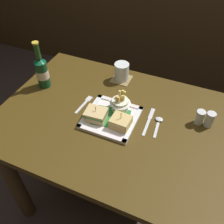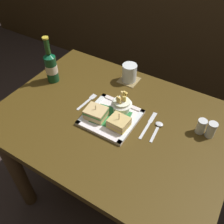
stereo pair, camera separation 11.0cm
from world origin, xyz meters
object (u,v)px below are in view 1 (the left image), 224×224
object	(u,v)px
dining_table	(113,140)
beer_bottle	(42,71)
square_plate	(111,118)
knife	(149,120)
spoon	(158,122)
pepper_shaker	(209,120)
sandwich_half_left	(96,115)
fries_cup	(120,103)
sandwich_half_right	(121,122)
fork	(85,103)
salt_shaker	(199,118)
water_glass	(122,73)

from	to	relation	value
dining_table	beer_bottle	size ratio (longest dim) A/B	4.23
square_plate	knife	bearing A→B (deg)	19.86
spoon	pepper_shaker	bearing A→B (deg)	18.90
sandwich_half_left	beer_bottle	world-z (taller)	beer_bottle
fries_cup	knife	size ratio (longest dim) A/B	0.62
sandwich_half_left	pepper_shaker	size ratio (longest dim) A/B	1.33
sandwich_half_right	pepper_shaker	world-z (taller)	sandwich_half_right
fork	pepper_shaker	distance (m)	0.57
sandwich_half_left	beer_bottle	size ratio (longest dim) A/B	0.40
fork	spoon	xyz separation A→B (m)	(0.36, 0.02, 0.00)
sandwich_half_left	fork	size ratio (longest dim) A/B	0.73
spoon	pepper_shaker	distance (m)	0.22
sandwich_half_right	salt_shaker	xyz separation A→B (m)	(0.31, 0.16, -0.00)
sandwich_half_right	fries_cup	bearing A→B (deg)	113.53
beer_bottle	sandwich_half_left	bearing A→B (deg)	-18.24
fries_cup	sandwich_half_left	bearing A→B (deg)	-128.43
sandwich_half_right	salt_shaker	distance (m)	0.35
sandwich_half_left	sandwich_half_right	world-z (taller)	sandwich_half_right
sandwich_half_left	knife	world-z (taller)	sandwich_half_left
water_glass	spoon	world-z (taller)	water_glass
dining_table	fries_cup	bearing A→B (deg)	78.20
beer_bottle	pepper_shaker	size ratio (longest dim) A/B	3.36
salt_shaker	square_plate	bearing A→B (deg)	-160.23
fries_cup	fork	xyz separation A→B (m)	(-0.18, -0.02, -0.05)
beer_bottle	fries_cup	bearing A→B (deg)	-2.66
beer_bottle	salt_shaker	distance (m)	0.78
water_glass	fork	size ratio (longest dim) A/B	0.68
square_plate	water_glass	xyz separation A→B (m)	(-0.07, 0.29, 0.04)
dining_table	sandwich_half_right	xyz separation A→B (m)	(0.05, -0.04, 0.19)
sandwich_half_left	fork	xyz separation A→B (m)	(-0.10, 0.07, -0.03)
knife	pepper_shaker	xyz separation A→B (m)	(0.25, 0.07, 0.03)
knife	salt_shaker	distance (m)	0.22
square_plate	spoon	bearing A→B (deg)	16.86
dining_table	sandwich_half_right	distance (m)	0.20
spoon	sandwich_half_left	bearing A→B (deg)	-160.55
fork	water_glass	bearing A→B (deg)	69.99
fries_cup	fork	size ratio (longest dim) A/B	0.81
fries_cup	water_glass	world-z (taller)	fries_cup
dining_table	fries_cup	world-z (taller)	fries_cup
sandwich_half_left	salt_shaker	bearing A→B (deg)	20.93
salt_shaker	pepper_shaker	bearing A→B (deg)	0.00
dining_table	beer_bottle	xyz separation A→B (m)	(-0.42, 0.08, 0.25)
fries_cup	fork	world-z (taller)	fries_cup
knife	spoon	xyz separation A→B (m)	(0.04, 0.00, 0.00)
fork	knife	size ratio (longest dim) A/B	0.77
sandwich_half_right	knife	distance (m)	0.14
sandwich_half_right	pepper_shaker	distance (m)	0.39
dining_table	knife	bearing A→B (deg)	17.42
knife	dining_table	bearing A→B (deg)	-162.58
sandwich_half_left	spoon	xyz separation A→B (m)	(0.26, 0.09, -0.03)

